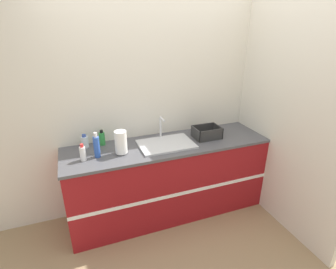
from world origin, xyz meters
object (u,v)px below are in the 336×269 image
bottle_blue (97,146)px  sink (166,143)px  paper_towel_roll (121,142)px  bottle_green (102,138)px  dish_rack (207,134)px  bottle_white_spray (83,153)px  bottle_clear (85,141)px

bottle_blue → sink: bearing=2.1°
paper_towel_roll → bottle_green: bearing=118.2°
paper_towel_roll → sink: bearing=4.7°
bottle_green → dish_rack: bearing=-10.9°
sink → bottle_green: (-0.64, 0.24, 0.06)m
bottle_green → bottle_white_spray: 0.37m
sink → dish_rack: (0.50, 0.02, 0.03)m
sink → bottle_white_spray: (-0.86, -0.05, 0.06)m
dish_rack → bottle_green: 1.16m
paper_towel_roll → bottle_green: (-0.15, 0.28, -0.05)m
paper_towel_roll → bottle_white_spray: bearing=-178.0°
sink → bottle_clear: size_ratio=4.07×
dish_rack → sink: bearing=-177.5°
bottle_green → bottle_white_spray: (-0.22, -0.29, 0.00)m
paper_towel_roll → bottle_green: 0.32m
sink → paper_towel_roll: size_ratio=2.41×
sink → bottle_clear: bearing=163.2°
bottle_clear → bottle_green: (0.18, -0.01, 0.01)m
bottle_clear → bottle_white_spray: (-0.04, -0.30, 0.01)m
bottle_green → bottle_white_spray: bottle_white_spray is taller
dish_rack → bottle_blue: (-1.23, -0.05, 0.07)m
bottle_blue → bottle_clear: bearing=109.4°
bottle_clear → bottle_white_spray: bottle_white_spray is taller
dish_rack → bottle_blue: size_ratio=1.16×
bottle_clear → bottle_green: 0.18m
sink → paper_towel_roll: (-0.49, -0.04, 0.11)m
paper_towel_roll → bottle_white_spray: paper_towel_roll is taller
sink → paper_towel_roll: sink is taller
bottle_blue → bottle_white_spray: bearing=-169.1°
paper_towel_roll → dish_rack: 1.00m
sink → paper_towel_roll: bearing=-175.3°
bottle_green → bottle_blue: bottle_blue is taller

